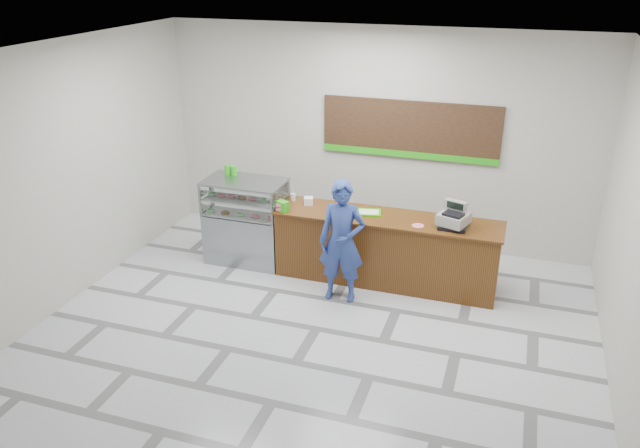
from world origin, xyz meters
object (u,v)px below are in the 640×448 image
(sales_counter, at_px, (386,249))
(cash_register, at_px, (454,218))
(serving_tray, at_px, (368,212))
(display_case, at_px, (246,220))
(customer, at_px, (342,242))

(sales_counter, distance_m, cash_register, 1.13)
(cash_register, bearing_deg, serving_tray, -167.15)
(serving_tray, bearing_deg, sales_counter, -23.29)
(display_case, relative_size, customer, 0.76)
(serving_tray, relative_size, customer, 0.25)
(serving_tray, bearing_deg, display_case, 168.49)
(display_case, bearing_deg, cash_register, -1.18)
(cash_register, distance_m, serving_tray, 1.25)
(display_case, relative_size, cash_register, 2.76)
(sales_counter, xyz_separation_m, customer, (-0.48, -0.67, 0.35))
(display_case, distance_m, serving_tray, 1.95)
(customer, bearing_deg, serving_tray, 71.66)
(cash_register, relative_size, serving_tray, 1.09)
(sales_counter, height_order, serving_tray, serving_tray)
(serving_tray, distance_m, customer, 0.77)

